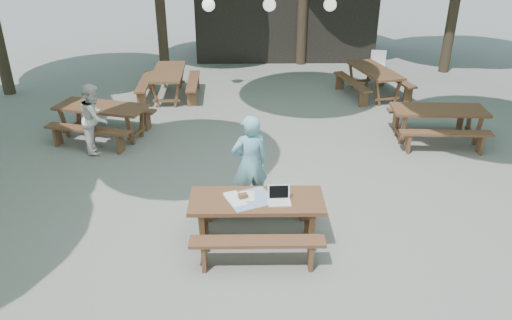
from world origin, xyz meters
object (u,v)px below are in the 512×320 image
Objects in this scene: second_person at (95,118)px; plastic_chair at (377,73)px; main_picnic_table at (257,220)px; woman at (250,164)px; picnic_table_nw at (103,121)px.

second_person is 8.56m from plastic_chair.
woman reaches higher than main_picnic_table.
main_picnic_table is 8.98m from plastic_chair.
second_person is (-3.32, 3.36, 0.34)m from main_picnic_table.
main_picnic_table is at bearing -139.58° from second_person.
woman is at bearing -109.75° from plastic_chair.
main_picnic_table is 1.36× the size of second_person.
picnic_table_nw is at bearing 129.73° from main_picnic_table.
second_person is at bearing -70.35° from picnic_table_nw.
woman is 1.15× the size of second_person.
second_person is at bearing -137.38° from plastic_chair.
second_person is (-3.22, 2.38, -0.11)m from woman.
woman reaches higher than plastic_chair.
picnic_table_nw is 1.54× the size of second_person.
woman is at bearing 95.82° from main_picnic_table.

